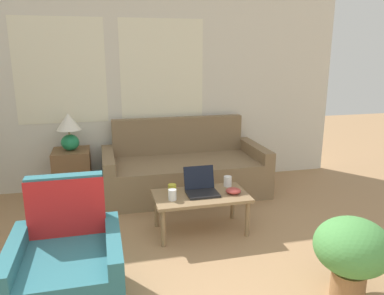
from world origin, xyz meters
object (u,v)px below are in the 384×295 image
Objects in this scene: table_lamp at (69,129)px; potted_plant at (352,250)px; coffee_table at (201,199)px; armchair at (68,272)px; couch at (184,171)px; laptop at (201,187)px; snack_bowl at (233,191)px; cup_yellow at (228,181)px; cup_white at (172,188)px; cup_navy at (172,195)px.

table_lamp is 3.36m from potted_plant.
potted_plant is (0.80, -1.28, 0.03)m from coffee_table.
armchair is 1.45× the size of potted_plant.
couch reaches higher than laptop.
snack_bowl is at bearing -7.79° from coffee_table.
cup_yellow reaches higher than snack_bowl.
laptop is at bearing -16.16° from cup_white.
laptop is (0.02, 0.05, 0.10)m from coffee_table.
cup_navy is 1.26× the size of cup_white.
cup_white is at bearing 126.93° from potted_plant.
coffee_table is at bearing -154.17° from cup_yellow.
laptop is 2.06× the size of snack_bowl.
table_lamp is at bearing 131.94° from cup_white.
cup_navy is (0.91, 0.83, 0.18)m from armchair.
table_lamp is 2.16m from snack_bowl.
armchair is 2.89× the size of laptop.
laptop reaches higher than cup_navy.
couch is at bearing 70.98° from cup_white.
couch reaches higher than snack_bowl.
armchair is at bearing -143.38° from coffee_table.
cup_yellow is (0.64, 0.23, 0.00)m from cup_navy.
armchair reaches higher than snack_bowl.
cup_yellow is at bearing 3.28° from cup_white.
snack_bowl is (0.31, -0.09, -0.03)m from laptop.
table_lamp reaches higher than snack_bowl.
cup_yellow is 0.21m from snack_bowl.
armchair is 8.27× the size of cup_yellow.
cup_yellow is 0.61m from cup_white.
cup_yellow is 1.52m from potted_plant.
coffee_table is 0.12m from laptop.
laptop is 3.71× the size of cup_white.
cup_white is (1.04, -1.16, -0.44)m from table_lamp.
table_lamp reaches higher than coffee_table.
armchair is 2.28m from table_lamp.
couch is at bearing 85.87° from coffee_table.
coffee_table is 0.34m from snack_bowl.
armchair is 1.52m from coffee_table.
laptop reaches higher than snack_bowl.
coffee_table is 0.33m from cup_navy.
snack_bowl is at bearing -16.52° from laptop.
cup_navy is 0.63m from snack_bowl.
armchair is 10.72× the size of cup_white.
snack_bowl is at bearing 2.25° from cup_navy.
snack_bowl is (0.25, -1.19, 0.15)m from couch.
laptop is 0.33m from snack_bowl.
potted_plant is at bearing -58.20° from coffee_table.
snack_bowl is (-0.01, -0.21, -0.03)m from cup_yellow.
armchair is at bearing -150.92° from snack_bowl.
table_lamp is 0.74× the size of potted_plant.
snack_bowl is at bearing 110.67° from potted_plant.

